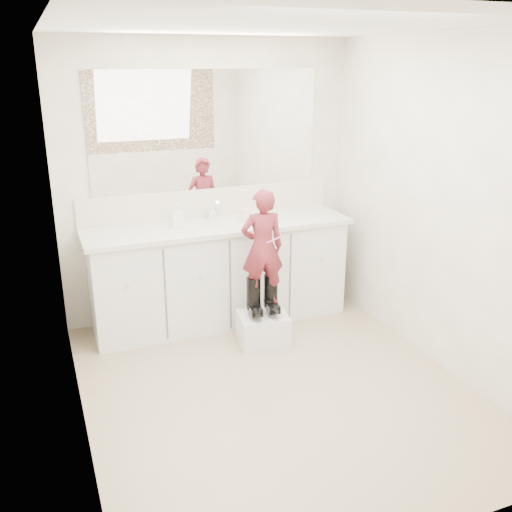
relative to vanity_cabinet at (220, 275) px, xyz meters
name	(u,v)px	position (x,y,z in m)	size (l,w,h in m)	color
floor	(275,387)	(0.00, -1.23, -0.42)	(3.00, 3.00, 0.00)	#91825E
ceiling	(280,24)	(0.00, -1.23, 1.97)	(3.00, 3.00, 0.00)	white
wall_back	(208,182)	(0.00, 0.27, 0.77)	(2.60, 2.60, 0.00)	#BDB2A1
wall_front	(424,317)	(0.00, -2.73, 0.77)	(2.60, 2.60, 0.00)	#BDB2A1
wall_left	(66,248)	(-1.30, -1.23, 0.78)	(3.00, 3.00, 0.00)	#BDB2A1
wall_right	(441,207)	(1.30, -1.23, 0.78)	(3.00, 3.00, 0.00)	#BDB2A1
vanity_cabinet	(220,275)	(0.00, 0.00, 0.00)	(2.20, 0.55, 0.85)	silver
countertop	(219,226)	(0.00, -0.01, 0.45)	(2.28, 0.58, 0.04)	beige
backsplash	(209,203)	(0.00, 0.26, 0.59)	(2.28, 0.03, 0.25)	beige
mirror	(207,131)	(0.00, 0.26, 1.22)	(2.00, 0.02, 1.00)	white
dot_panel	(433,211)	(0.00, -2.71, 1.22)	(2.00, 0.01, 1.20)	#472819
faucet	(213,214)	(0.00, 0.15, 0.52)	(0.08, 0.08, 0.10)	silver
cup	(246,215)	(0.25, 0.01, 0.52)	(0.11, 0.11, 0.10)	#F2E6C2
soap_bottle	(177,216)	(-0.35, 0.03, 0.56)	(0.09, 0.09, 0.20)	white
step_stool	(263,329)	(0.18, -0.56, -0.30)	(0.39, 0.33, 0.25)	silver
boot_left	(253,297)	(0.10, -0.54, -0.01)	(0.12, 0.22, 0.33)	black
boot_right	(271,294)	(0.25, -0.54, -0.01)	(0.12, 0.22, 0.33)	black
toddler	(262,248)	(0.18, -0.54, 0.39)	(0.34, 0.22, 0.93)	#B43748
toothbrush	(275,239)	(0.25, -0.62, 0.47)	(0.01, 0.01, 0.14)	#E5599E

